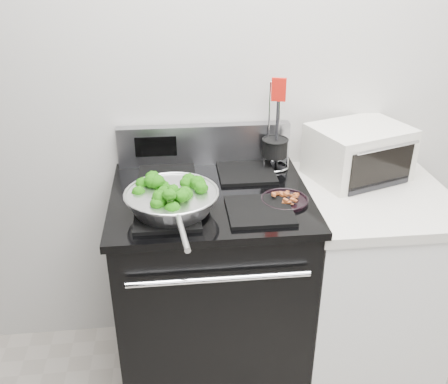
{
  "coord_description": "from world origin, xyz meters",
  "views": [
    {
      "loc": [
        -0.43,
        -0.35,
        1.86
      ],
      "look_at": [
        -0.25,
        1.36,
        0.98
      ],
      "focal_mm": 40.0,
      "sensor_mm": 36.0,
      "label": 1
    }
  ],
  "objects": [
    {
      "name": "back_wall",
      "position": [
        0.0,
        1.75,
        1.35
      ],
      "size": [
        4.0,
        0.02,
        2.7
      ],
      "primitive_type": "cube",
      "color": "#B5B2AB",
      "rests_on": "ground"
    },
    {
      "name": "counter",
      "position": [
        0.39,
        1.41,
        0.46
      ],
      "size": [
        0.62,
        0.68,
        0.92
      ],
      "color": "white",
      "rests_on": "floor"
    },
    {
      "name": "broccoli_pile",
      "position": [
        -0.45,
        1.27,
        1.02
      ],
      "size": [
        0.27,
        0.27,
        0.09
      ],
      "primitive_type": null,
      "color": "#0A3404",
      "rests_on": "skillet"
    },
    {
      "name": "skillet",
      "position": [
        -0.45,
        1.27,
        1.0
      ],
      "size": [
        0.35,
        0.55,
        0.07
      ],
      "rotation": [
        0.0,
        0.0,
        0.11
      ],
      "color": "silver",
      "rests_on": "gas_range"
    },
    {
      "name": "utensil_holder",
      "position": [
        0.0,
        1.63,
        1.02
      ],
      "size": [
        0.13,
        0.13,
        0.4
      ],
      "rotation": [
        0.0,
        0.0,
        -0.3
      ],
      "color": "silver",
      "rests_on": "gas_range"
    },
    {
      "name": "gas_range",
      "position": [
        -0.3,
        1.41,
        0.49
      ],
      "size": [
        0.79,
        0.69,
        1.13
      ],
      "color": "black",
      "rests_on": "floor"
    },
    {
      "name": "bacon_plate",
      "position": [
        -0.02,
        1.31,
        0.97
      ],
      "size": [
        0.18,
        0.18,
        0.04
      ],
      "rotation": [
        0.0,
        0.0,
        -0.31
      ],
      "color": "black",
      "rests_on": "gas_range"
    },
    {
      "name": "toaster_oven",
      "position": [
        0.36,
        1.57,
        1.03
      ],
      "size": [
        0.47,
        0.41,
        0.23
      ],
      "rotation": [
        0.0,
        0.0,
        0.34
      ],
      "color": "beige",
      "rests_on": "counter"
    }
  ]
}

